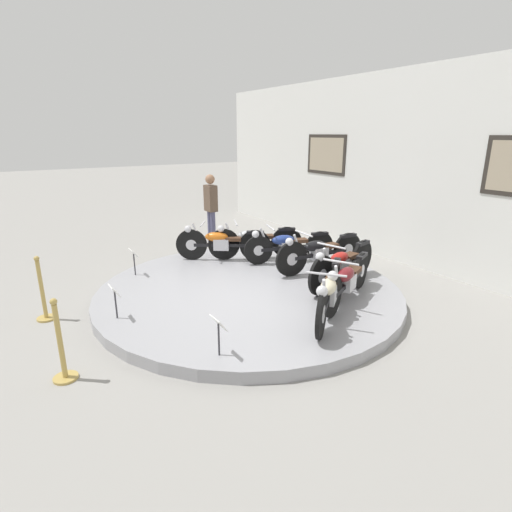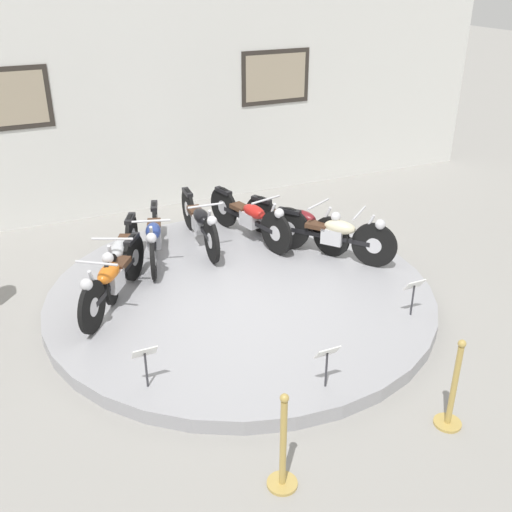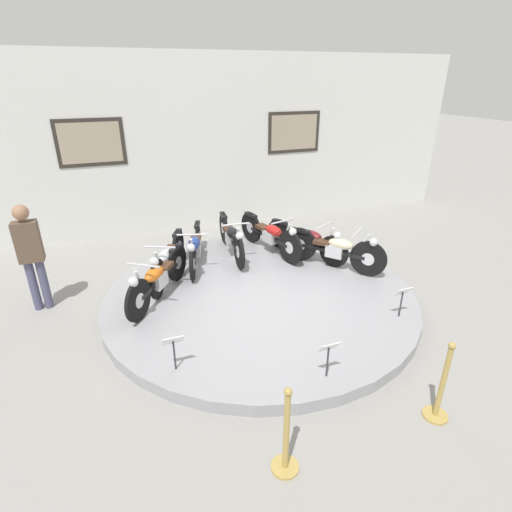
{
  "view_description": "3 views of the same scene",
  "coord_description": "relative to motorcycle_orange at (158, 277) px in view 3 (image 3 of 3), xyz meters",
  "views": [
    {
      "loc": [
        5.56,
        -3.44,
        2.77
      ],
      "look_at": [
        -0.25,
        0.31,
        0.63
      ],
      "focal_mm": 28.0,
      "sensor_mm": 36.0,
      "label": 1
    },
    {
      "loc": [
        -2.77,
        -6.57,
        4.23
      ],
      "look_at": [
        0.24,
        0.03,
        0.62
      ],
      "focal_mm": 42.0,
      "sensor_mm": 36.0,
      "label": 2
    },
    {
      "loc": [
        -2.17,
        -5.58,
        3.56
      ],
      "look_at": [
        -0.07,
        0.02,
        0.83
      ],
      "focal_mm": 28.0,
      "sensor_mm": 36.0,
      "label": 3
    }
  ],
  "objects": [
    {
      "name": "stanchion_post_left_of_entry",
      "position": [
        0.7,
        -3.46,
        -0.23
      ],
      "size": [
        0.28,
        0.28,
        1.02
      ],
      "color": "tan",
      "rests_on": "ground_plane"
    },
    {
      "name": "info_placard_front_centre",
      "position": [
        1.64,
        -2.61,
        -0.03
      ],
      "size": [
        0.26,
        0.11,
        0.51
      ],
      "color": "#333338",
      "rests_on": "display_platform"
    },
    {
      "name": "info_placard_front_left",
      "position": [
        -0.07,
        -1.83,
        -0.03
      ],
      "size": [
        0.26,
        0.11,
        0.51
      ],
      "color": "#333338",
      "rests_on": "display_platform"
    },
    {
      "name": "motorcycle_red",
      "position": [
        2.43,
        1.1,
        0.01
      ],
      "size": [
        0.65,
        1.98,
        0.81
      ],
      "color": "black",
      "rests_on": "display_platform"
    },
    {
      "name": "motorcycle_black",
      "position": [
        1.64,
        1.27,
        0.01
      ],
      "size": [
        0.54,
        2.02,
        0.81
      ],
      "color": "black",
      "rests_on": "display_platform"
    },
    {
      "name": "motorcycle_cream",
      "position": [
        3.29,
        0.0,
        0.01
      ],
      "size": [
        1.31,
        1.61,
        0.81
      ],
      "color": "black",
      "rests_on": "display_platform"
    },
    {
      "name": "motorcycle_blue",
      "position": [
        0.85,
        1.1,
        -0.02
      ],
      "size": [
        0.7,
        1.88,
        0.78
      ],
      "color": "black",
      "rests_on": "display_platform"
    },
    {
      "name": "stanchion_post_right_of_entry",
      "position": [
        2.58,
        -3.46,
        -0.23
      ],
      "size": [
        0.28,
        0.28,
        1.02
      ],
      "color": "tan",
      "rests_on": "ground_plane"
    },
    {
      "name": "display_platform",
      "position": [
        1.64,
        -0.34,
        -0.48
      ],
      "size": [
        5.24,
        5.24,
        0.18
      ],
      "primitive_type": "cylinder",
      "color": "#99999E",
      "rests_on": "ground_plane"
    },
    {
      "name": "motorcycle_maroon",
      "position": [
        3.02,
        0.64,
        -0.01
      ],
      "size": [
        0.92,
        1.8,
        0.79
      ],
      "color": "black",
      "rests_on": "display_platform"
    },
    {
      "name": "back_wall",
      "position": [
        1.64,
        3.63,
        1.46
      ],
      "size": [
        14.0,
        0.22,
        4.06
      ],
      "color": "silver",
      "rests_on": "ground_plane"
    },
    {
      "name": "motorcycle_silver",
      "position": [
        0.26,
        0.64,
        0.0
      ],
      "size": [
        0.9,
        1.85,
        0.81
      ],
      "color": "black",
      "rests_on": "display_platform"
    },
    {
      "name": "motorcycle_orange",
      "position": [
        0.0,
        0.0,
        0.0
      ],
      "size": [
        1.21,
        1.67,
        0.81
      ],
      "color": "black",
      "rests_on": "display_platform"
    },
    {
      "name": "visitor_standing",
      "position": [
        -1.83,
        0.69,
        0.45
      ],
      "size": [
        0.36,
        0.24,
        1.79
      ],
      "color": "#4C4C6B",
      "rests_on": "ground_plane"
    },
    {
      "name": "info_placard_front_right",
      "position": [
        3.35,
        -1.83,
        -0.03
      ],
      "size": [
        0.26,
        0.11,
        0.51
      ],
      "color": "#333338",
      "rests_on": "display_platform"
    },
    {
      "name": "ground_plane",
      "position": [
        1.64,
        -0.34,
        -0.57
      ],
      "size": [
        60.0,
        60.0,
        0.0
      ],
      "primitive_type": "plane",
      "color": "gray"
    }
  ]
}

